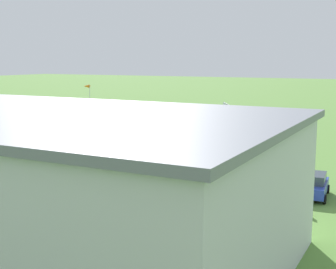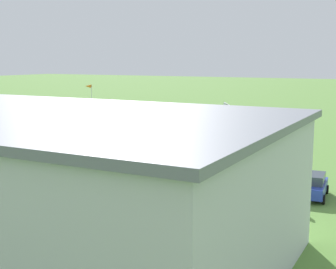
# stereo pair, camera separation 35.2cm
# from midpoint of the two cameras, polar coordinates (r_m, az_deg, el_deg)

# --- Properties ---
(ground_plane) EXTENTS (400.00, 400.00, 0.00)m
(ground_plane) POSITION_cam_midpoint_polar(r_m,az_deg,el_deg) (57.48, 1.97, -0.85)
(ground_plane) COLOR #568438
(biplane) EXTENTS (6.73, 7.14, 3.95)m
(biplane) POSITION_cam_midpoint_polar(r_m,az_deg,el_deg) (54.42, 5.14, 1.73)
(biplane) COLOR silver
(car_blue) EXTENTS (2.24, 4.25, 1.73)m
(car_blue) POSITION_cam_midpoint_polar(r_m,az_deg,el_deg) (35.92, 16.76, -5.80)
(car_blue) COLOR #23389E
(car_blue) RESTS_ON ground_plane
(person_beside_truck) EXTENTS (0.47, 0.47, 1.71)m
(person_beside_truck) POSITION_cam_midpoint_polar(r_m,az_deg,el_deg) (42.88, 4.13, -3.09)
(person_beside_truck) COLOR #3F3F47
(person_beside_truck) RESTS_ON ground_plane
(person_by_parked_cars) EXTENTS (0.48, 0.48, 1.61)m
(person_by_parked_cars) POSITION_cam_midpoint_polar(r_m,az_deg,el_deg) (49.86, -12.31, -1.64)
(person_by_parked_cars) COLOR navy
(person_by_parked_cars) RESTS_ON ground_plane
(person_walking_on_apron) EXTENTS (0.54, 0.54, 1.77)m
(person_walking_on_apron) POSITION_cam_midpoint_polar(r_m,az_deg,el_deg) (32.78, 15.17, -7.13)
(person_walking_on_apron) COLOR #B23333
(person_walking_on_apron) RESTS_ON ground_plane
(person_crossing_taxiway) EXTENTS (0.51, 0.51, 1.54)m
(person_crossing_taxiway) POSITION_cam_midpoint_polar(r_m,az_deg,el_deg) (44.45, -0.16, -2.77)
(person_crossing_taxiway) COLOR beige
(person_crossing_taxiway) RESTS_ON ground_plane
(windsock) EXTENTS (1.42, 0.64, 5.39)m
(windsock) POSITION_cam_midpoint_polar(r_m,az_deg,el_deg) (86.02, -9.79, 5.48)
(windsock) COLOR silver
(windsock) RESTS_ON ground_plane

